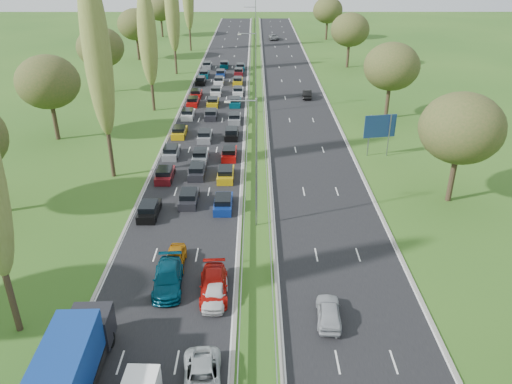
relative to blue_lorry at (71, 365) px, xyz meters
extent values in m
plane|color=#275219|center=(10.50, 56.17, -2.01)|extent=(260.00, 260.00, 0.00)
cube|color=black|center=(3.75, 58.67, -2.01)|extent=(10.50, 215.00, 0.04)
cube|color=black|center=(17.25, 58.67, -2.01)|extent=(10.50, 215.00, 0.04)
cube|color=gray|center=(9.35, 58.67, -1.46)|extent=(0.06, 215.00, 0.32)
cube|color=gray|center=(11.65, 58.67, -1.46)|extent=(0.06, 215.00, 0.32)
cylinder|color=gray|center=(10.50, 19.17, 3.99)|extent=(0.18, 0.18, 12.00)
cylinder|color=gray|center=(10.50, 54.17, 3.99)|extent=(0.18, 0.18, 12.00)
cylinder|color=gray|center=(10.50, 89.17, 3.99)|extent=(0.18, 0.18, 12.00)
cylinder|color=gray|center=(10.50, 124.17, 3.99)|extent=(0.18, 0.18, 12.00)
cylinder|color=#2D2116|center=(-5.50, 5.17, 1.59)|extent=(0.44, 0.44, 7.20)
cylinder|color=#2D2116|center=(-5.50, 30.17, 1.95)|extent=(0.44, 0.44, 7.92)
ellipsoid|color=olive|center=(-5.50, 30.17, 11.63)|extent=(2.80, 2.80, 17.60)
cylinder|color=#2D2116|center=(-5.50, 55.17, 1.23)|extent=(0.44, 0.44, 6.48)
ellipsoid|color=olive|center=(-5.50, 55.17, 9.15)|extent=(2.80, 2.80, 14.40)
cylinder|color=#2D2116|center=(-5.50, 80.17, 1.59)|extent=(0.44, 0.44, 7.20)
ellipsoid|color=olive|center=(-5.50, 80.17, 10.39)|extent=(2.80, 2.80, 16.00)
cylinder|color=#2D2116|center=(-5.50, 105.17, 1.95)|extent=(0.44, 0.44, 7.92)
cylinder|color=#2D2116|center=(-16.00, 42.17, 0.41)|extent=(0.56, 0.56, 4.84)
ellipsoid|color=#38471E|center=(-16.00, 42.17, 5.69)|extent=(8.00, 8.00, 6.80)
cylinder|color=#2D2116|center=(-16.00, 66.17, 0.41)|extent=(0.56, 0.56, 4.84)
ellipsoid|color=#38471E|center=(-16.00, 66.17, 5.69)|extent=(8.00, 8.00, 6.80)
cylinder|color=#2D2116|center=(-16.00, 94.17, 0.41)|extent=(0.56, 0.56, 4.84)
ellipsoid|color=#38471E|center=(-16.00, 94.17, 5.69)|extent=(8.00, 8.00, 6.80)
cylinder|color=#2D2116|center=(-16.00, 126.17, 0.41)|extent=(0.56, 0.56, 4.84)
ellipsoid|color=#38471E|center=(-16.00, 126.17, 5.69)|extent=(8.00, 8.00, 6.80)
cylinder|color=#2D2116|center=(30.00, 24.17, 0.41)|extent=(0.56, 0.56, 4.84)
ellipsoid|color=#38471E|center=(30.00, 24.17, 5.69)|extent=(8.00, 8.00, 6.80)
cylinder|color=#2D2116|center=(30.00, 51.17, 0.41)|extent=(0.56, 0.56, 4.84)
ellipsoid|color=#38471E|center=(30.00, 51.17, 5.69)|extent=(8.00, 8.00, 6.80)
cylinder|color=#2D2116|center=(30.00, 86.17, 0.41)|extent=(0.56, 0.56, 4.84)
ellipsoid|color=#38471E|center=(30.00, 86.17, 5.69)|extent=(8.00, 8.00, 6.80)
cylinder|color=#2D2116|center=(30.00, 121.17, 0.41)|extent=(0.56, 0.56, 4.84)
ellipsoid|color=#38471E|center=(30.00, 121.17, 5.69)|extent=(8.00, 8.00, 6.80)
cube|color=black|center=(0.25, 21.04, -1.57)|extent=(1.75, 4.00, 0.80)
cube|color=#590F14|center=(0.42, 29.31, -1.57)|extent=(1.75, 4.00, 0.80)
cube|color=slate|center=(0.11, 36.01, -1.57)|extent=(1.75, 4.00, 0.80)
cube|color=#BF990C|center=(0.09, 43.39, -1.57)|extent=(1.75, 4.00, 0.80)
cube|color=silver|center=(0.31, 51.40, -1.57)|extent=(1.75, 4.00, 0.80)
cube|color=#A50C0A|center=(0.29, 58.02, -1.57)|extent=(1.75, 4.00, 0.80)
cube|color=#A50C0A|center=(0.31, 62.76, -1.57)|extent=(1.75, 4.00, 0.80)
cube|color=black|center=(0.19, 72.09, -1.57)|extent=(1.75, 4.00, 0.80)
cube|color=#053F4C|center=(0.35, 77.34, -1.57)|extent=(1.75, 4.00, 0.80)
cube|color=slate|center=(0.22, 85.51, -1.57)|extent=(1.75, 4.00, 0.80)
cube|color=black|center=(3.74, 23.67, -1.57)|extent=(1.75, 4.00, 0.80)
cube|color=black|center=(3.88, 30.28, -1.57)|extent=(1.75, 4.00, 0.80)
cube|color=#B2B7BC|center=(3.80, 34.85, -1.57)|extent=(1.75, 4.00, 0.80)
cube|color=slate|center=(3.70, 41.82, -1.57)|extent=(1.75, 4.00, 0.80)
cube|color=black|center=(3.79, 51.21, -1.57)|extent=(1.75, 4.00, 0.80)
cube|color=#BF990C|center=(3.56, 57.74, -1.57)|extent=(1.75, 4.00, 0.80)
cube|color=silver|center=(3.61, 64.58, -1.57)|extent=(1.75, 4.00, 0.80)
cube|color=silver|center=(3.62, 71.95, -1.57)|extent=(1.75, 4.00, 0.80)
cube|color=navy|center=(3.58, 77.91, -1.57)|extent=(1.75, 4.00, 0.80)
cube|color=#053F4C|center=(3.85, 86.11, -1.57)|extent=(1.75, 4.00, 0.80)
cube|color=navy|center=(7.25, 22.48, -1.57)|extent=(1.75, 4.00, 0.80)
cube|color=#BF990C|center=(7.12, 29.46, -1.57)|extent=(1.75, 4.00, 0.80)
cube|color=#A50C0A|center=(7.22, 35.60, -1.57)|extent=(1.75, 4.00, 0.80)
cube|color=black|center=(7.21, 42.78, -1.57)|extent=(1.75, 4.00, 0.80)
cube|color=slate|center=(7.37, 49.36, -1.57)|extent=(1.75, 4.00, 0.80)
cube|color=#053F4C|center=(7.16, 57.86, -1.57)|extent=(1.75, 4.00, 0.80)
cube|color=silver|center=(7.41, 64.52, -1.57)|extent=(1.75, 4.00, 0.80)
cube|color=#BF990C|center=(7.14, 71.74, -1.57)|extent=(1.75, 4.00, 0.80)
cube|color=#590F14|center=(7.07, 79.31, -1.57)|extent=(1.75, 4.00, 0.80)
cube|color=#053F4C|center=(7.32, 83.82, -1.57)|extent=(1.75, 4.00, 0.80)
imported|color=#053D54|center=(3.82, 9.84, -1.23)|extent=(2.53, 5.43, 1.53)
imported|color=#BA740C|center=(3.96, 12.68, -1.33)|extent=(1.62, 3.90, 1.32)
imported|color=#A3AAAC|center=(7.30, 0.20, -1.32)|extent=(2.65, 5.04, 1.35)
imported|color=#AD100A|center=(7.32, 9.07, -1.27)|extent=(2.30, 5.11, 1.45)
imported|color=silver|center=(7.47, 8.19, -1.30)|extent=(1.81, 4.12, 1.38)
imported|color=#A3A6AC|center=(15.43, 6.06, -1.30)|extent=(1.93, 4.16, 1.38)
imported|color=black|center=(19.20, 62.24, -1.30)|extent=(1.73, 4.29, 1.39)
imported|color=slate|center=(15.47, 121.22, -1.25)|extent=(2.71, 5.45, 1.48)
cube|color=black|center=(0.00, 0.16, -1.29)|extent=(2.45, 9.20, 0.50)
cube|color=navy|center=(0.00, -0.96, 0.55)|extent=(2.56, 6.95, 2.69)
cube|color=black|center=(0.00, 3.64, -0.44)|extent=(2.50, 2.25, 2.20)
cylinder|color=black|center=(0.00, 3.57, -1.49)|extent=(2.15, 1.00, 1.00)
cube|color=black|center=(3.97, -0.15, -1.10)|extent=(1.83, 0.75, 1.50)
cylinder|color=gray|center=(24.20, 36.21, 0.59)|extent=(0.16, 0.16, 5.20)
cylinder|color=gray|center=(26.60, 36.21, 0.59)|extent=(0.16, 0.16, 5.20)
cube|color=navy|center=(25.40, 36.21, 1.79)|extent=(3.95, 0.85, 2.80)
camera|label=1|loc=(10.39, -20.90, 21.20)|focal=35.00mm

